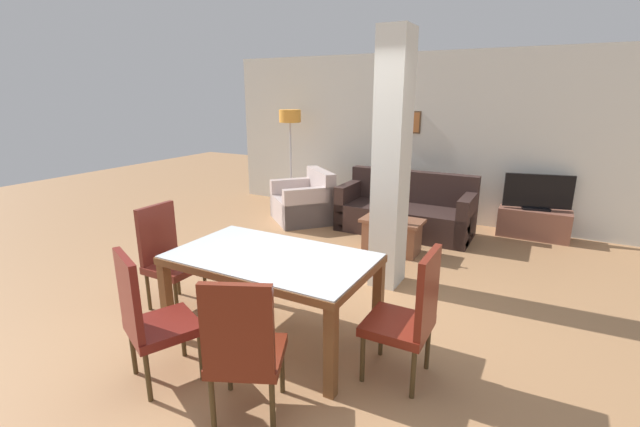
{
  "coord_description": "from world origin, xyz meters",
  "views": [
    {
      "loc": [
        1.96,
        -2.73,
        2.07
      ],
      "look_at": [
        0.0,
        0.85,
        0.91
      ],
      "focal_mm": 24.0,
      "sensor_mm": 36.0,
      "label": 1
    }
  ],
  "objects_px": {
    "dining_chair_head_right": "(410,313)",
    "dining_chair_near_left": "(150,316)",
    "sofa": "(405,213)",
    "dining_table": "(272,272)",
    "tv_stand": "(533,223)",
    "coffee_table": "(392,235)",
    "bottle": "(402,216)",
    "dining_chair_head_left": "(168,254)",
    "armchair": "(304,204)",
    "floor_lamp": "(290,125)",
    "tv_screen": "(538,193)",
    "dining_chair_near_right": "(244,347)"
  },
  "relations": [
    {
      "from": "floor_lamp",
      "to": "bottle",
      "type": "bearing_deg",
      "value": -29.87
    },
    {
      "from": "dining_chair_near_left",
      "to": "floor_lamp",
      "type": "distance_m",
      "value": 5.2
    },
    {
      "from": "dining_chair_head_right",
      "to": "coffee_table",
      "type": "xyz_separation_m",
      "value": [
        -1.0,
        2.48,
        -0.3
      ]
    },
    {
      "from": "sofa",
      "to": "tv_stand",
      "type": "xyz_separation_m",
      "value": [
        1.74,
        0.65,
        -0.09
      ]
    },
    {
      "from": "coffee_table",
      "to": "tv_stand",
      "type": "relative_size",
      "value": 0.82
    },
    {
      "from": "bottle",
      "to": "floor_lamp",
      "type": "xyz_separation_m",
      "value": [
        -2.62,
        1.5,
        0.95
      ]
    },
    {
      "from": "dining_table",
      "to": "dining_chair_head_right",
      "type": "bearing_deg",
      "value": 0.0
    },
    {
      "from": "armchair",
      "to": "tv_screen",
      "type": "distance_m",
      "value": 3.54
    },
    {
      "from": "dining_chair_head_left",
      "to": "sofa",
      "type": "distance_m",
      "value": 3.67
    },
    {
      "from": "dining_chair_near_right",
      "to": "bottle",
      "type": "bearing_deg",
      "value": 66.16
    },
    {
      "from": "dining_table",
      "to": "tv_stand",
      "type": "bearing_deg",
      "value": 65.67
    },
    {
      "from": "dining_chair_near_left",
      "to": "coffee_table",
      "type": "relative_size",
      "value": 1.28
    },
    {
      "from": "armchair",
      "to": "tv_stand",
      "type": "height_order",
      "value": "armchair"
    },
    {
      "from": "floor_lamp",
      "to": "dining_chair_near_left",
      "type": "bearing_deg",
      "value": -68.97
    },
    {
      "from": "dining_chair_head_left",
      "to": "armchair",
      "type": "bearing_deg",
      "value": -174.11
    },
    {
      "from": "tv_stand",
      "to": "dining_chair_head_left",
      "type": "bearing_deg",
      "value": -127.19
    },
    {
      "from": "dining_chair_head_right",
      "to": "armchair",
      "type": "distance_m",
      "value": 4.23
    },
    {
      "from": "dining_chair_head_right",
      "to": "sofa",
      "type": "relative_size",
      "value": 0.52
    },
    {
      "from": "dining_chair_head_right",
      "to": "dining_chair_near_left",
      "type": "distance_m",
      "value": 1.86
    },
    {
      "from": "dining_chair_head_right",
      "to": "bottle",
      "type": "distance_m",
      "value": 2.48
    },
    {
      "from": "coffee_table",
      "to": "bottle",
      "type": "distance_m",
      "value": 0.39
    },
    {
      "from": "dining_chair_near_right",
      "to": "sofa",
      "type": "height_order",
      "value": "dining_chair_near_right"
    },
    {
      "from": "dining_chair_near_left",
      "to": "sofa",
      "type": "xyz_separation_m",
      "value": [
        0.51,
        4.33,
        -0.23
      ]
    },
    {
      "from": "dining_chair_near_left",
      "to": "tv_stand",
      "type": "xyz_separation_m",
      "value": [
        2.25,
        4.98,
        -0.32
      ]
    },
    {
      "from": "dining_chair_head_right",
      "to": "dining_chair_near_left",
      "type": "relative_size",
      "value": 1.0
    },
    {
      "from": "dining_chair_head_left",
      "to": "dining_table",
      "type": "bearing_deg",
      "value": 90.0
    },
    {
      "from": "dining_table",
      "to": "dining_chair_head_right",
      "type": "relative_size",
      "value": 1.65
    },
    {
      "from": "coffee_table",
      "to": "dining_chair_near_right",
      "type": "bearing_deg",
      "value": -86.42
    },
    {
      "from": "coffee_table",
      "to": "tv_stand",
      "type": "height_order",
      "value": "coffee_table"
    },
    {
      "from": "dining_chair_head_left",
      "to": "armchair",
      "type": "distance_m",
      "value": 3.21
    },
    {
      "from": "dining_chair_head_right",
      "to": "tv_stand",
      "type": "height_order",
      "value": "dining_chair_head_right"
    },
    {
      "from": "dining_table",
      "to": "floor_lamp",
      "type": "bearing_deg",
      "value": 120.3
    },
    {
      "from": "dining_table",
      "to": "dining_chair_near_left",
      "type": "distance_m",
      "value": 1.01
    },
    {
      "from": "tv_screen",
      "to": "dining_table",
      "type": "bearing_deg",
      "value": 53.29
    },
    {
      "from": "dining_chair_near_right",
      "to": "tv_screen",
      "type": "relative_size",
      "value": 1.12
    },
    {
      "from": "dining_chair_head_right",
      "to": "bottle",
      "type": "height_order",
      "value": "dining_chair_head_right"
    },
    {
      "from": "sofa",
      "to": "coffee_table",
      "type": "bearing_deg",
      "value": 96.89
    },
    {
      "from": "bottle",
      "to": "tv_stand",
      "type": "height_order",
      "value": "bottle"
    },
    {
      "from": "bottle",
      "to": "tv_screen",
      "type": "bearing_deg",
      "value": 49.6
    },
    {
      "from": "dining_table",
      "to": "dining_chair_head_right",
      "type": "distance_m",
      "value": 1.2
    },
    {
      "from": "dining_chair_near_right",
      "to": "tv_screen",
      "type": "distance_m",
      "value": 5.17
    },
    {
      "from": "dining_chair_head_left",
      "to": "sofa",
      "type": "height_order",
      "value": "dining_chair_head_left"
    },
    {
      "from": "dining_chair_head_left",
      "to": "armchair",
      "type": "xyz_separation_m",
      "value": [
        -0.33,
        3.19,
        -0.25
      ]
    },
    {
      "from": "bottle",
      "to": "dining_table",
      "type": "bearing_deg",
      "value": -99.05
    },
    {
      "from": "dining_chair_near_left",
      "to": "armchair",
      "type": "relative_size",
      "value": 0.8
    },
    {
      "from": "dining_chair_head_left",
      "to": "armchair",
      "type": "relative_size",
      "value": 0.8
    },
    {
      "from": "dining_table",
      "to": "tv_screen",
      "type": "height_order",
      "value": "tv_screen"
    },
    {
      "from": "dining_chair_head_left",
      "to": "bottle",
      "type": "height_order",
      "value": "dining_chair_head_left"
    },
    {
      "from": "coffee_table",
      "to": "armchair",
      "type": "bearing_deg",
      "value": 158.19
    },
    {
      "from": "dining_chair_head_left",
      "to": "floor_lamp",
      "type": "height_order",
      "value": "floor_lamp"
    }
  ]
}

